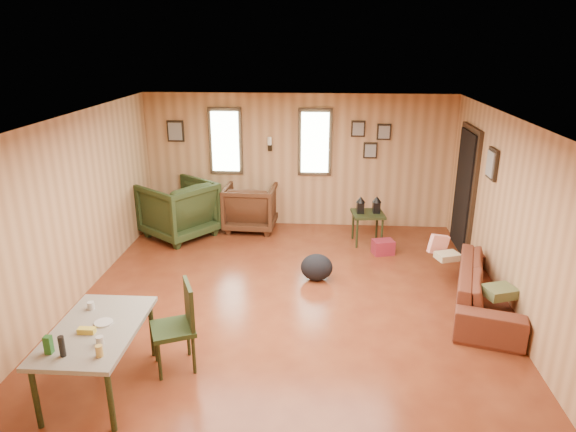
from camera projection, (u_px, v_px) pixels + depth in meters
name	position (u px, v px, depth m)	size (l,w,h in m)	color
room	(300.00, 208.00, 6.66)	(5.54, 6.04, 2.44)	brown
sofa	(491.00, 282.00, 6.46)	(1.98, 0.58, 0.77)	#612C1B
recliner_brown	(251.00, 205.00, 9.24)	(0.89, 0.83, 0.92)	#432514
recliner_green	(179.00, 207.00, 8.86)	(1.05, 0.98, 1.08)	#263417
end_table	(204.00, 202.00, 9.51)	(0.74, 0.71, 0.74)	#252E14
side_table	(368.00, 211.00, 8.55)	(0.57, 0.57, 0.83)	#252E14
cooler	(383.00, 247.00, 8.25)	(0.38, 0.31, 0.23)	maroon
backpack	(317.00, 267.00, 7.32)	(0.53, 0.44, 0.40)	black
sofa_pillows	(469.00, 269.00, 6.57)	(0.84, 1.54, 0.32)	#545C33
dining_table	(96.00, 334.00, 4.90)	(0.80, 1.33, 0.87)	gray
dining_chair	(179.00, 322.00, 5.28)	(0.56, 0.56, 0.95)	#263417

